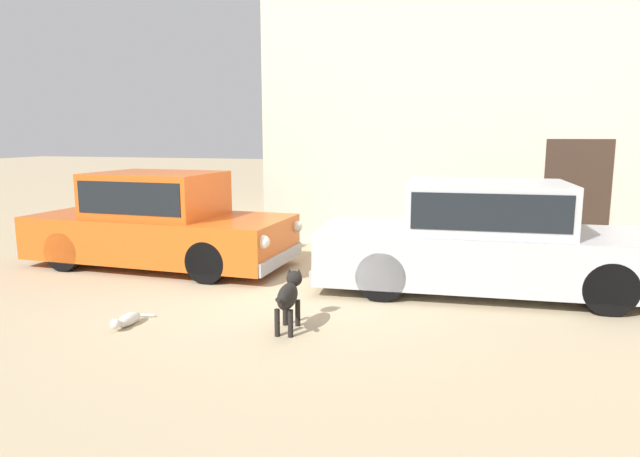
{
  "coord_description": "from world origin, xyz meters",
  "views": [
    {
      "loc": [
        2.47,
        -7.08,
        2.18
      ],
      "look_at": [
        0.4,
        0.2,
        0.9
      ],
      "focal_mm": 31.36,
      "sensor_mm": 36.0,
      "label": 1
    }
  ],
  "objects_px": {
    "parked_sedan_nearest": "(160,220)",
    "stray_cat": "(127,320)",
    "stray_dog_spotted": "(289,295)",
    "parked_sedan_second": "(487,238)"
  },
  "relations": [
    {
      "from": "parked_sedan_nearest",
      "to": "stray_cat",
      "type": "distance_m",
      "value": 3.14
    },
    {
      "from": "parked_sedan_nearest",
      "to": "stray_dog_spotted",
      "type": "relative_size",
      "value": 4.69
    },
    {
      "from": "parked_sedan_nearest",
      "to": "stray_dog_spotted",
      "type": "bearing_deg",
      "value": -36.09
    },
    {
      "from": "parked_sedan_nearest",
      "to": "stray_cat",
      "type": "height_order",
      "value": "parked_sedan_nearest"
    },
    {
      "from": "parked_sedan_second",
      "to": "stray_dog_spotted",
      "type": "xyz_separation_m",
      "value": [
        -2.14,
        -2.21,
        -0.36
      ]
    },
    {
      "from": "parked_sedan_second",
      "to": "stray_dog_spotted",
      "type": "height_order",
      "value": "parked_sedan_second"
    },
    {
      "from": "stray_cat",
      "to": "stray_dog_spotted",
      "type": "bearing_deg",
      "value": 103.26
    },
    {
      "from": "parked_sedan_second",
      "to": "stray_cat",
      "type": "distance_m",
      "value": 4.81
    },
    {
      "from": "stray_cat",
      "to": "parked_sedan_nearest",
      "type": "bearing_deg",
      "value": -155.18
    },
    {
      "from": "parked_sedan_nearest",
      "to": "parked_sedan_second",
      "type": "relative_size",
      "value": 0.92
    }
  ]
}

